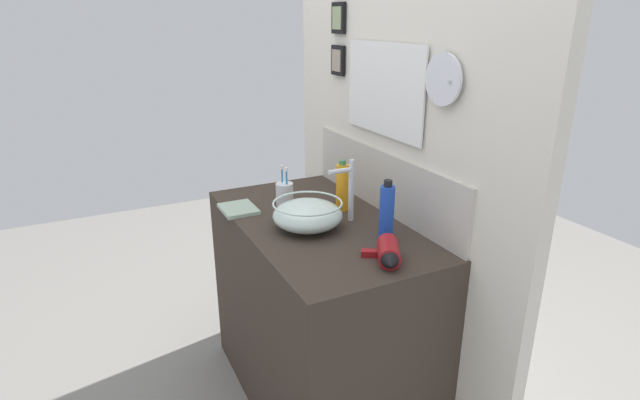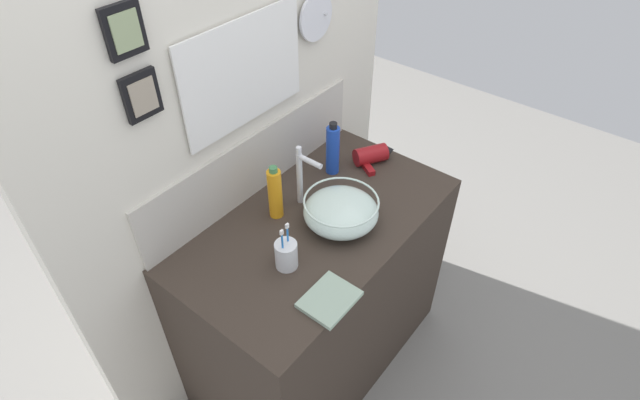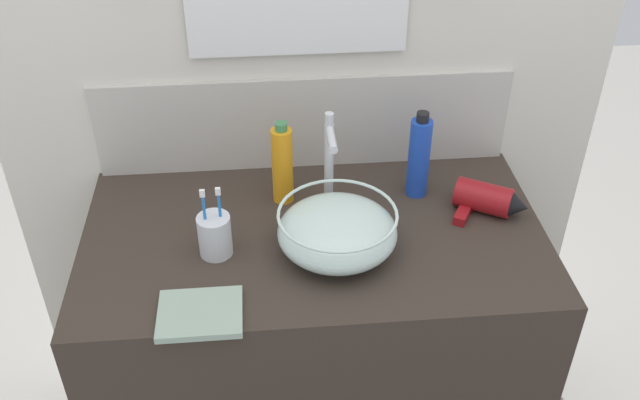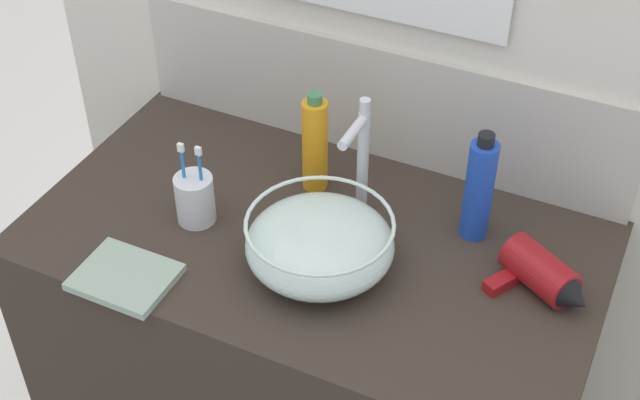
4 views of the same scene
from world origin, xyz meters
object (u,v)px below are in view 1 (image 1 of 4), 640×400
(faucet, at_px, (349,187))
(lotion_bottle, at_px, (342,187))
(toothbrush_cup, at_px, (285,194))
(hand_towel, at_px, (238,209))
(glass_bowl_sink, at_px, (308,215))
(spray_bottle, at_px, (387,213))
(hair_drier, at_px, (388,254))

(faucet, bearing_deg, lotion_bottle, 163.75)
(toothbrush_cup, height_order, hand_towel, toothbrush_cup)
(glass_bowl_sink, distance_m, toothbrush_cup, 0.29)
(glass_bowl_sink, relative_size, spray_bottle, 1.17)
(toothbrush_cup, bearing_deg, lotion_bottle, 50.06)
(glass_bowl_sink, height_order, hand_towel, glass_bowl_sink)
(glass_bowl_sink, distance_m, lotion_bottle, 0.26)
(toothbrush_cup, xyz_separation_m, lotion_bottle, (0.17, 0.20, 0.05))
(faucet, bearing_deg, glass_bowl_sink, -90.00)
(hand_towel, bearing_deg, faucet, 50.22)
(faucet, distance_m, toothbrush_cup, 0.35)
(glass_bowl_sink, xyz_separation_m, hair_drier, (0.40, 0.12, -0.02))
(toothbrush_cup, bearing_deg, hand_towel, -97.88)
(faucet, relative_size, spray_bottle, 1.09)
(hair_drier, bearing_deg, faucet, 170.41)
(toothbrush_cup, height_order, spray_bottle, spray_bottle)
(hair_drier, height_order, toothbrush_cup, toothbrush_cup)
(faucet, relative_size, lotion_bottle, 1.14)
(glass_bowl_sink, relative_size, faucet, 1.07)
(glass_bowl_sink, bearing_deg, toothbrush_cup, 176.23)
(lotion_bottle, distance_m, spray_bottle, 0.35)
(lotion_bottle, xyz_separation_m, spray_bottle, (0.35, -0.00, 0.00))
(faucet, bearing_deg, hand_towel, -129.78)
(toothbrush_cup, bearing_deg, faucet, 30.52)
(glass_bowl_sink, xyz_separation_m, spray_bottle, (0.24, 0.22, 0.05))
(hand_towel, bearing_deg, lotion_bottle, 64.29)
(hair_drier, distance_m, hand_towel, 0.79)
(faucet, height_order, toothbrush_cup, faucet)
(glass_bowl_sink, bearing_deg, hair_drier, 16.70)
(hair_drier, distance_m, lotion_bottle, 0.53)
(toothbrush_cup, bearing_deg, glass_bowl_sink, -3.77)
(hair_drier, relative_size, spray_bottle, 0.85)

